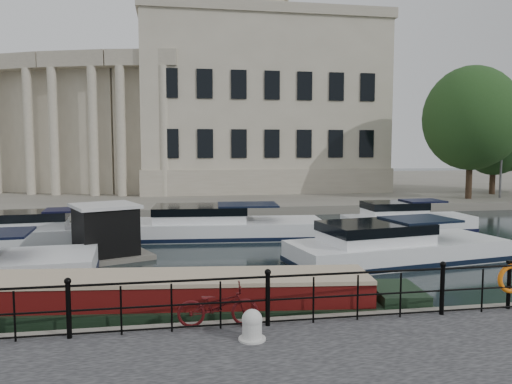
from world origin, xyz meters
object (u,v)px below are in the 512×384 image
(mooring_bollard, at_px, (252,326))
(life_ring_post, at_px, (511,279))
(harbour_hut, at_px, (106,234))
(bicycle, at_px, (218,305))
(narrowboat, at_px, (134,309))

(mooring_bollard, height_order, life_ring_post, life_ring_post)
(mooring_bollard, xyz_separation_m, harbour_hut, (-4.00, 10.46, 0.12))
(harbour_hut, bearing_deg, bicycle, -92.96)
(mooring_bollard, distance_m, life_ring_post, 6.27)
(bicycle, distance_m, life_ring_post, 6.80)
(bicycle, distance_m, narrowboat, 2.80)
(narrowboat, relative_size, harbour_hut, 3.74)
(narrowboat, bearing_deg, harbour_hut, 108.23)
(bicycle, height_order, harbour_hut, harbour_hut)
(life_ring_post, bearing_deg, bicycle, 179.21)
(bicycle, height_order, narrowboat, bicycle)
(mooring_bollard, distance_m, harbour_hut, 11.20)
(bicycle, bearing_deg, harbour_hut, 23.42)
(life_ring_post, distance_m, harbour_hut, 14.09)
(bicycle, relative_size, mooring_bollard, 2.80)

